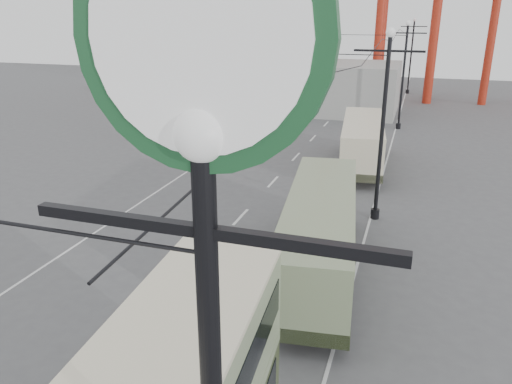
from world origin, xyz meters
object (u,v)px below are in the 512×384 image
(single_decker_cream, at_px, (362,141))
(pedestrian, at_px, (215,280))
(lamp_post_near, at_px, (207,279))
(single_decker_green, at_px, (320,231))

(single_decker_cream, distance_m, pedestrian, 18.83)
(lamp_post_near, bearing_deg, pedestrian, 113.05)
(single_decker_cream, bearing_deg, single_decker_green, -95.83)
(lamp_post_near, xyz_separation_m, single_decker_cream, (-1.81, 29.89, -6.07))
(pedestrian, bearing_deg, single_decker_cream, -98.93)
(single_decker_cream, bearing_deg, pedestrian, -105.61)
(lamp_post_near, bearing_deg, single_decker_green, 96.49)
(single_decker_cream, bearing_deg, lamp_post_near, -92.94)
(single_decker_cream, xyz_separation_m, pedestrian, (-3.01, -18.56, -0.99))
(single_decker_green, distance_m, single_decker_cream, 15.32)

